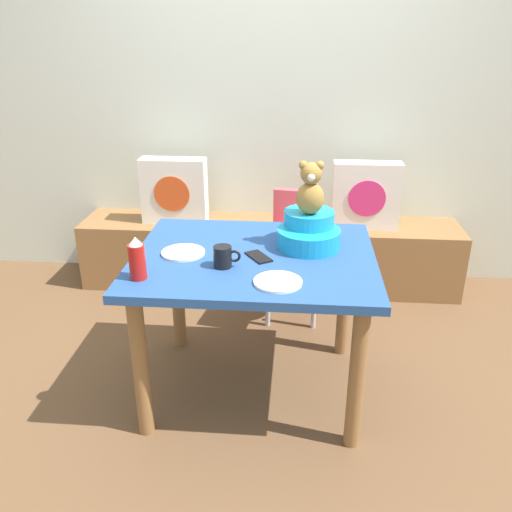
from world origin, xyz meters
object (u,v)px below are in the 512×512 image
object	(u,v)px
teddy_bear	(310,189)
infant_seat_teal	(309,231)
pillow_floral_right	(366,195)
book_stack	(305,219)
dinner_plate_near	(183,253)
highchair	(293,239)
pillow_floral_left	(174,191)
dining_table	(254,277)
ketchup_bottle	(137,259)
dinner_plate_far	(278,282)
coffee_mug	(223,257)
cell_phone	(259,257)

from	to	relation	value
teddy_bear	infant_seat_teal	bearing A→B (deg)	90.00
pillow_floral_right	book_stack	bearing A→B (deg)	176.95
pillow_floral_right	teddy_bear	size ratio (longest dim) A/B	1.76
teddy_bear	dinner_plate_near	world-z (taller)	teddy_bear
infant_seat_teal	highchair	bearing A→B (deg)	96.82
pillow_floral_left	dining_table	bearing A→B (deg)	-61.23
ketchup_bottle	dinner_plate_far	bearing A→B (deg)	0.20
dining_table	coffee_mug	distance (m)	0.25
dining_table	dinner_plate_near	world-z (taller)	dinner_plate_near
highchair	ketchup_bottle	world-z (taller)	ketchup_bottle
infant_seat_teal	dinner_plate_near	distance (m)	0.60
highchair	coffee_mug	distance (m)	0.99
pillow_floral_left	cell_phone	bearing A→B (deg)	-61.03
pillow_floral_left	ketchup_bottle	xyz separation A→B (m)	(0.19, -1.47, 0.15)
pillow_floral_left	dinner_plate_near	xyz separation A→B (m)	(0.32, -1.20, 0.07)
coffee_mug	dining_table	bearing A→B (deg)	49.39
teddy_bear	ketchup_bottle	distance (m)	0.84
ketchup_bottle	cell_phone	size ratio (longest dim) A/B	1.28
pillow_floral_right	teddy_bear	xyz separation A→B (m)	(-0.39, -1.05, 0.34)
ketchup_bottle	coffee_mug	xyz separation A→B (m)	(0.33, 0.14, -0.04)
pillow_floral_left	dinner_plate_near	world-z (taller)	pillow_floral_left
pillow_floral_right	cell_phone	bearing A→B (deg)	-116.84
teddy_bear	pillow_floral_left	bearing A→B (deg)	130.50
coffee_mug	dinner_plate_near	size ratio (longest dim) A/B	0.60
pillow_floral_left	cell_phone	size ratio (longest dim) A/B	3.06
dining_table	highchair	bearing A→B (deg)	77.35
pillow_floral_left	pillow_floral_right	xyz separation A→B (m)	(1.28, 0.00, 0.00)
infant_seat_teal	coffee_mug	xyz separation A→B (m)	(-0.37, -0.28, -0.02)
dining_table	highchair	size ratio (longest dim) A/B	1.40
coffee_mug	dinner_plate_far	world-z (taller)	coffee_mug
book_stack	highchair	xyz separation A→B (m)	(-0.07, -0.44, 0.03)
dining_table	dinner_plate_near	xyz separation A→B (m)	(-0.33, -0.02, 0.12)
highchair	pillow_floral_right	bearing A→B (deg)	41.83
pillow_floral_right	ketchup_bottle	distance (m)	1.84
cell_phone	book_stack	bearing A→B (deg)	46.13
infant_seat_teal	dinner_plate_near	xyz separation A→B (m)	(-0.57, -0.15, -0.07)
dinner_plate_far	dinner_plate_near	bearing A→B (deg)	149.23
dinner_plate_far	ketchup_bottle	bearing A→B (deg)	-179.80
infant_seat_teal	teddy_bear	bearing A→B (deg)	-90.00
dining_table	coffee_mug	world-z (taller)	coffee_mug
dinner_plate_far	pillow_floral_left	bearing A→B (deg)	117.72
dining_table	ketchup_bottle	size ratio (longest dim) A/B	5.97
dinner_plate_far	book_stack	bearing A→B (deg)	85.31
highchair	ketchup_bottle	xyz separation A→B (m)	(-0.63, -1.05, 0.31)
ketchup_bottle	cell_phone	world-z (taller)	ketchup_bottle
coffee_mug	cell_phone	xyz separation A→B (m)	(0.14, 0.11, -0.04)
highchair	teddy_bear	bearing A→B (deg)	-83.19
teddy_bear	highchair	bearing A→B (deg)	96.81
pillow_floral_right	ketchup_bottle	bearing A→B (deg)	-126.67
ketchup_bottle	dinner_plate_far	size ratio (longest dim) A/B	0.92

